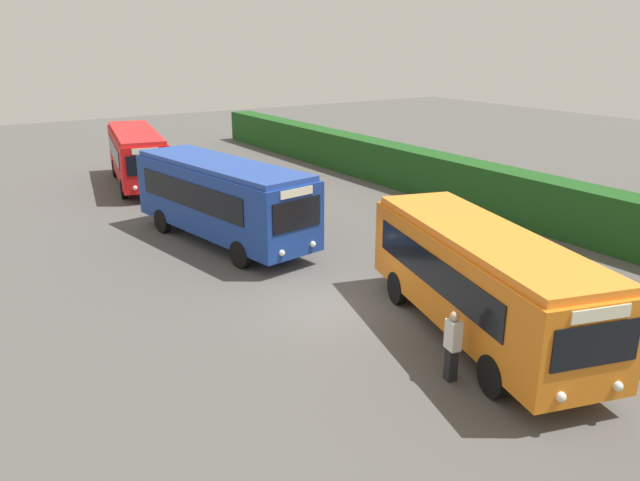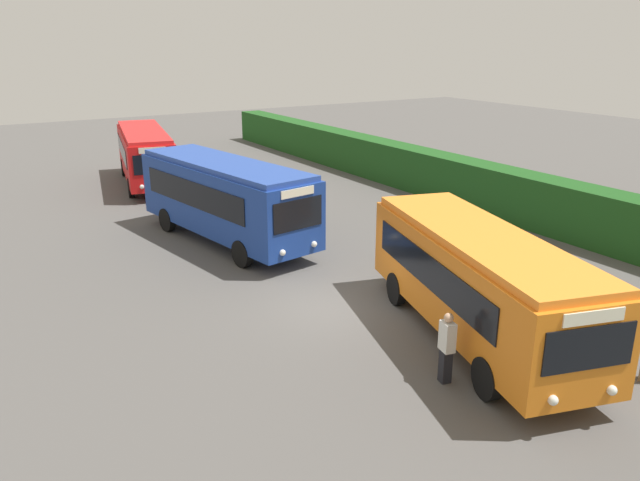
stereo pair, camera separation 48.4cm
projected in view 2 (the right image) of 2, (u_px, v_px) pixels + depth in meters
ground_plane at (336, 307)px, 18.82m from camera, size 101.02×101.02×0.00m
bus_red at (145, 153)px, 33.97m from camera, size 9.29×3.98×3.03m
bus_blue at (226, 196)px, 24.28m from camera, size 9.44×3.97×3.26m
bus_orange at (478, 279)px, 16.32m from camera, size 9.11×4.87×3.02m
person_left at (306, 199)px, 27.29m from camera, size 0.51×0.52×1.89m
person_center at (447, 346)px, 14.46m from camera, size 0.43×0.33×1.79m
hedge_row at (590, 216)px, 24.37m from camera, size 62.51×1.54×2.21m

